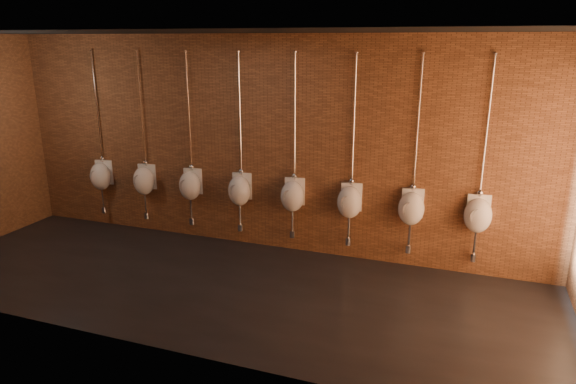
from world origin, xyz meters
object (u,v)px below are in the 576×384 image
object	(u,v)px
urinal_5	(350,201)
urinal_6	(411,207)
urinal_2	(190,184)
urinal_3	(240,190)
urinal_1	(144,180)
urinal_7	(478,214)
urinal_4	(293,195)
urinal_0	(101,175)

from	to	relation	value
urinal_5	urinal_6	bearing A→B (deg)	0.00
urinal_2	urinal_3	distance (m)	0.86
urinal_1	urinal_3	world-z (taller)	same
urinal_2	urinal_6	size ratio (longest dim) A/B	1.00
urinal_1	urinal_2	xyz separation A→B (m)	(0.86, 0.00, 0.00)
urinal_6	urinal_7	world-z (taller)	same
urinal_2	urinal_4	world-z (taller)	same
urinal_2	urinal_5	xyz separation A→B (m)	(2.58, 0.00, 0.00)
urinal_1	urinal_7	xyz separation A→B (m)	(5.16, 0.00, 0.00)
urinal_3	urinal_4	bearing A→B (deg)	0.00
urinal_2	urinal_7	xyz separation A→B (m)	(4.30, 0.00, 0.00)
urinal_2	urinal_0	bearing A→B (deg)	180.00
urinal_1	urinal_4	distance (m)	2.58
urinal_5	urinal_6	distance (m)	0.86
urinal_6	urinal_5	bearing A→B (deg)	180.00
urinal_0	urinal_5	xyz separation A→B (m)	(4.30, 0.00, 0.00)
urinal_3	urinal_6	xyz separation A→B (m)	(2.58, 0.00, 0.00)
urinal_4	urinal_7	size ratio (longest dim) A/B	1.00
urinal_1	urinal_3	size ratio (longest dim) A/B	1.00
urinal_7	urinal_3	bearing A→B (deg)	180.00
urinal_3	urinal_2	bearing A→B (deg)	180.00
urinal_0	urinal_4	distance (m)	3.44
urinal_4	urinal_3	bearing A→B (deg)	180.00
urinal_3	urinal_6	bearing A→B (deg)	0.00
urinal_2	urinal_6	bearing A→B (deg)	0.00
urinal_1	urinal_7	distance (m)	5.16
urinal_5	urinal_6	world-z (taller)	same
urinal_6	urinal_3	bearing A→B (deg)	180.00
urinal_5	urinal_6	xyz separation A→B (m)	(0.86, 0.00, 0.00)
urinal_3	urinal_5	distance (m)	1.72
urinal_0	urinal_2	bearing A→B (deg)	0.00
urinal_0	urinal_7	world-z (taller)	same
urinal_1	urinal_2	size ratio (longest dim) A/B	1.00
urinal_1	urinal_5	world-z (taller)	same
urinal_0	urinal_4	xyz separation A→B (m)	(3.44, 0.00, 0.00)
urinal_1	urinal_7	bearing A→B (deg)	0.00
urinal_2	urinal_5	bearing A→B (deg)	0.00
urinal_0	urinal_3	distance (m)	2.58
urinal_0	urinal_1	size ratio (longest dim) A/B	1.00
urinal_0	urinal_5	distance (m)	4.30
urinal_0	urinal_2	size ratio (longest dim) A/B	1.00
urinal_4	urinal_5	xyz separation A→B (m)	(0.86, 0.00, 0.00)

